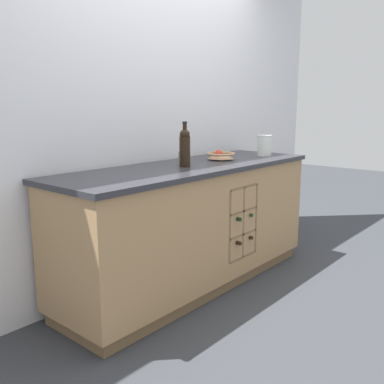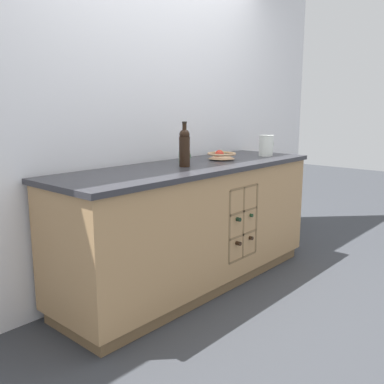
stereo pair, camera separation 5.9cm
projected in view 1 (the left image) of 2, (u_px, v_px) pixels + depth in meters
name	position (u px, v px, depth m)	size (l,w,h in m)	color
ground_plane	(192.00, 284.00, 3.27)	(14.00, 14.00, 0.00)	#383A3F
back_wall	(153.00, 114.00, 3.26)	(4.59, 0.06, 2.55)	white
kitchen_island	(192.00, 225.00, 3.17)	(2.23, 0.70, 0.92)	brown
fruit_bowl	(221.00, 155.00, 3.37)	(0.23, 0.23, 0.08)	tan
white_pitcher	(265.00, 145.00, 3.64)	(0.18, 0.12, 0.18)	silver
ceramic_mug	(184.00, 157.00, 3.17)	(0.11, 0.08, 0.09)	#4C7A56
standing_wine_bottle	(185.00, 147.00, 2.95)	(0.08, 0.08, 0.31)	black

